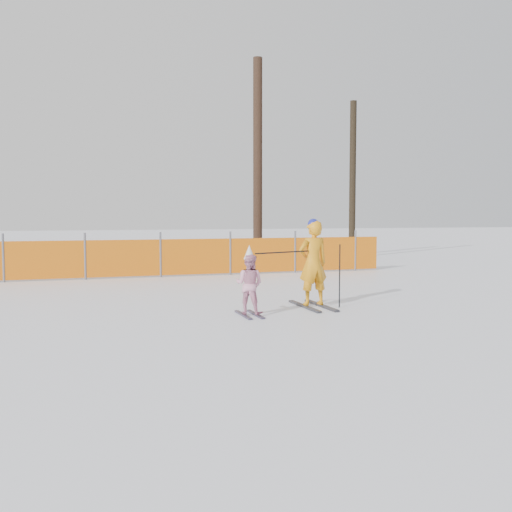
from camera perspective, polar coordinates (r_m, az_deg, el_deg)
The scene contains 6 objects.
ground at distance 9.59m, azimuth 0.92°, elevation -6.17°, with size 120.00×120.00×0.00m, color white.
adult at distance 10.64m, azimuth 5.72°, elevation -0.73°, with size 0.59×1.38×1.65m.
child at distance 9.71m, azimuth -0.67°, elevation -2.75°, with size 0.63×0.84×1.21m.
ski_poles at distance 10.38m, azimuth 5.52°, elevation -0.81°, with size 1.75×0.45×1.17m.
safety_fence at distance 15.89m, azimuth -11.89°, elevation -0.17°, with size 14.77×0.06×1.25m.
tree_trunks at distance 20.01m, azimuth -3.00°, elevation 8.37°, with size 13.35×2.75×7.15m.
Camera 1 is at (-3.04, -8.93, 1.70)m, focal length 40.00 mm.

